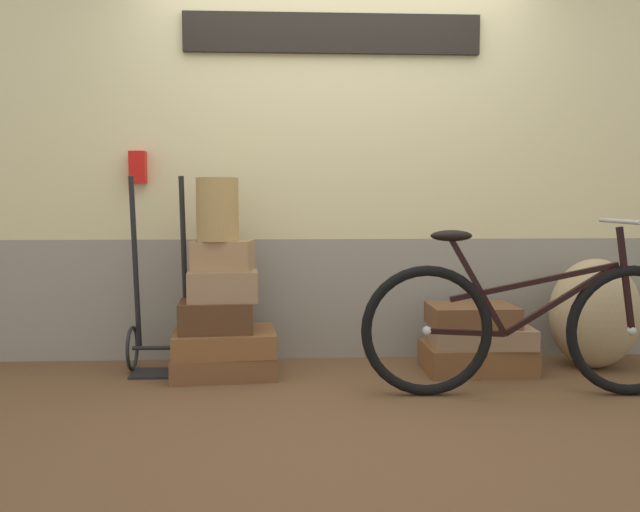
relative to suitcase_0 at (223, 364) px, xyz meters
The scene contains 14 objects.
ground 0.81m from the suitcase_0, 27.00° to the right, with size 10.11×5.20×0.06m, color brown.
station_building 1.49m from the suitcase_0, 33.76° to the left, with size 8.11×0.74×2.55m.
suitcase_0 is the anchor object (origin of this frame).
suitcase_1 0.13m from the suitcase_0, 13.70° to the left, with size 0.60×0.45×0.14m, color brown.
suitcase_2 0.30m from the suitcase_0, 153.44° to the right, with size 0.43×0.32×0.18m, color #4C2D19.
suitcase_3 0.47m from the suitcase_0, 19.59° to the right, with size 0.41×0.29×0.18m, color #937051.
suitcase_4 0.65m from the suitcase_0, 79.81° to the left, with size 0.34×0.25×0.18m, color #9E754C.
suitcase_5 1.54m from the suitcase_0, ahead, with size 0.64×0.42×0.16m, color brown.
suitcase_6 1.57m from the suitcase_0, ahead, with size 0.60×0.39×0.12m, color #937051.
suitcase_7 1.53m from the suitcase_0, ahead, with size 0.51×0.36×0.13m, color brown.
wicker_basket 0.92m from the suitcase_0, 168.39° to the right, with size 0.25×0.25×0.37m, color #A8844C.
luggage_trolley 0.46m from the suitcase_0, 163.47° to the left, with size 0.38×0.36×1.19m.
burlap_sack 2.31m from the suitcase_0, ahead, with size 0.55×0.47×0.68m, color tan.
bicycle 1.77m from the suitcase_0, 16.56° to the right, with size 1.80×0.46×0.95m.
Camera 1 is at (-0.33, -3.52, 1.05)m, focal length 36.80 mm.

